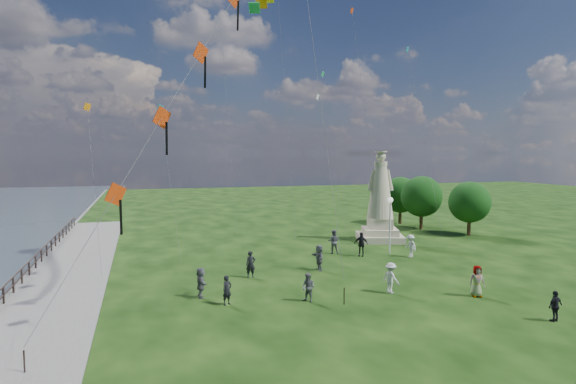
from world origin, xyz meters
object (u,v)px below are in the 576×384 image
object	(u,v)px
statue	(380,207)
person_3	(555,306)
person_8	(411,246)
person_2	(391,278)
person_11	(319,258)
person_6	(251,264)
person_7	(333,242)
person_4	(477,281)
person_5	(201,283)
person_0	(227,290)
person_1	(308,288)
person_9	(361,244)
lamppost	(390,213)

from	to	relation	value
statue	person_3	world-z (taller)	statue
statue	person_8	world-z (taller)	statue
person_2	person_11	bearing A→B (deg)	-1.35
person_3	person_6	distance (m)	16.77
statue	person_3	size ratio (longest dim) A/B	5.47
person_3	person_6	xyz separation A→B (m)	(-11.78, 11.94, 0.11)
person_6	person_7	distance (m)	9.35
person_6	person_4	bearing A→B (deg)	-34.83
person_5	person_2	bearing A→B (deg)	-101.94
person_0	person_2	xyz separation A→B (m)	(9.13, -0.60, 0.10)
person_1	person_3	bearing A→B (deg)	21.69
statue	person_5	size ratio (longest dim) A/B	4.80
person_7	person_0	bearing A→B (deg)	69.46
person_3	person_5	bearing A→B (deg)	-37.79
person_6	person_3	bearing A→B (deg)	-45.38
person_2	person_6	xyz separation A→B (m)	(-6.76, 5.58, -0.02)
person_5	person_6	world-z (taller)	person_6
person_4	person_8	world-z (taller)	person_4
person_3	person_9	world-z (taller)	person_9
person_11	person_9	bearing A→B (deg)	124.03
lamppost	person_0	xyz separation A→B (m)	(-14.31, -8.86, -2.42)
person_3	person_6	size ratio (longest dim) A/B	0.87
person_5	statue	bearing A→B (deg)	-53.89
person_11	person_8	bearing A→B (deg)	102.13
person_0	person_7	distance (m)	14.36
person_0	person_1	xyz separation A→B (m)	(4.17, -0.81, 0.00)
lamppost	person_1	bearing A→B (deg)	-136.38
person_4	person_0	bearing A→B (deg)	-177.82
person_2	person_5	distance (m)	10.52
person_1	person_2	xyz separation A→B (m)	(4.97, 0.21, 0.09)
person_3	person_7	distance (m)	17.60
person_11	person_1	bearing A→B (deg)	-26.13
statue	lamppost	bearing A→B (deg)	-91.21
person_11	person_6	bearing A→B (deg)	-84.81
person_9	person_11	bearing A→B (deg)	-108.79
statue	person_0	size ratio (longest dim) A/B	5.23
person_2	person_4	world-z (taller)	person_4
person_4	person_5	size ratio (longest dim) A/B	1.04
person_7	person_11	bearing A→B (deg)	81.89
lamppost	person_5	xyz separation A→B (m)	(-15.46, -7.22, -2.35)
person_0	person_9	xyz separation A→B (m)	(11.79, 8.71, 0.16)
person_2	person_6	size ratio (longest dim) A/B	1.02
person_2	person_4	distance (m)	4.60
person_1	person_9	size ratio (longest dim) A/B	0.84
statue	person_4	xyz separation A→B (m)	(-3.00, -16.80, -2.16)
person_0	person_2	distance (m)	9.15
lamppost	person_9	size ratio (longest dim) A/B	2.40
lamppost	person_11	xyz separation A→B (m)	(-7.17, -3.38, -2.32)
lamppost	person_9	xyz separation A→B (m)	(-2.52, -0.15, -2.26)
person_7	person_8	world-z (taller)	person_7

